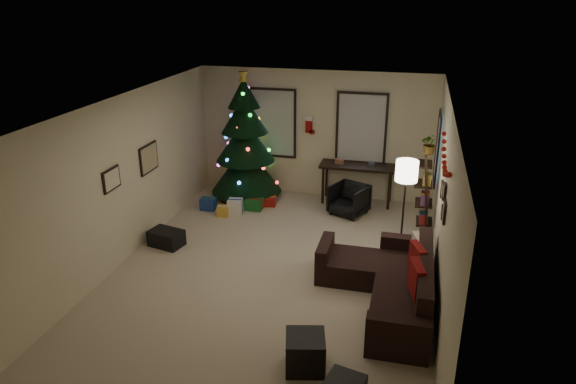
{
  "coord_description": "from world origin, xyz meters",
  "views": [
    {
      "loc": [
        2.0,
        -7.13,
        4.27
      ],
      "look_at": [
        0.1,
        0.6,
        1.15
      ],
      "focal_mm": 32.8,
      "sensor_mm": 36.0,
      "label": 1
    }
  ],
  "objects_px": {
    "desk_chair": "(349,200)",
    "bookshelf": "(425,197)",
    "christmas_tree": "(245,145)",
    "sofa": "(391,284)",
    "desk": "(358,169)"
  },
  "relations": [
    {
      "from": "desk",
      "to": "christmas_tree",
      "type": "bearing_deg",
      "value": -174.2
    },
    {
      "from": "christmas_tree",
      "to": "desk",
      "type": "bearing_deg",
      "value": 5.8
    },
    {
      "from": "christmas_tree",
      "to": "desk_chair",
      "type": "bearing_deg",
      "value": -10.24
    },
    {
      "from": "sofa",
      "to": "bookshelf",
      "type": "relative_size",
      "value": 1.51
    },
    {
      "from": "desk",
      "to": "sofa",
      "type": "bearing_deg",
      "value": -75.57
    },
    {
      "from": "christmas_tree",
      "to": "sofa",
      "type": "height_order",
      "value": "christmas_tree"
    },
    {
      "from": "desk_chair",
      "to": "bookshelf",
      "type": "distance_m",
      "value": 1.69
    },
    {
      "from": "desk_chair",
      "to": "bookshelf",
      "type": "bearing_deg",
      "value": -3.75
    },
    {
      "from": "sofa",
      "to": "desk",
      "type": "bearing_deg",
      "value": 104.43
    },
    {
      "from": "christmas_tree",
      "to": "desk_chair",
      "type": "distance_m",
      "value": 2.46
    },
    {
      "from": "christmas_tree",
      "to": "sofa",
      "type": "distance_m",
      "value": 4.79
    },
    {
      "from": "christmas_tree",
      "to": "desk_chair",
      "type": "xyz_separation_m",
      "value": [
        2.28,
        -0.41,
        -0.84
      ]
    },
    {
      "from": "christmas_tree",
      "to": "desk_chair",
      "type": "height_order",
      "value": "christmas_tree"
    },
    {
      "from": "christmas_tree",
      "to": "bookshelf",
      "type": "distance_m",
      "value": 3.9
    },
    {
      "from": "desk_chair",
      "to": "bookshelf",
      "type": "height_order",
      "value": "bookshelf"
    }
  ]
}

